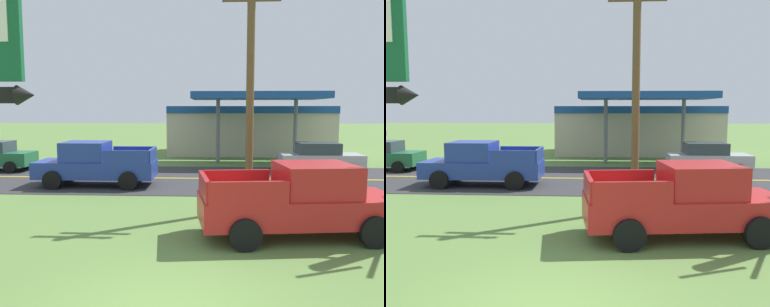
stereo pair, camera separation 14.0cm
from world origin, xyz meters
TOP-DOWN VIEW (x-y plane):
  - road_asphalt at (0.00, 13.00)m, footprint 140.00×8.00m
  - road_centre_line at (0.00, 13.00)m, footprint 126.00×0.20m
  - utility_pole at (1.97, 7.11)m, footprint 2.09×0.26m
  - gas_station at (3.45, 24.52)m, footprint 12.00×11.50m
  - pickup_red_parked_on_lawn at (3.08, 4.26)m, footprint 5.40×2.73m
  - pickup_blue_on_road at (-4.46, 11.00)m, footprint 5.20×2.24m
  - car_silver_far_lane at (6.37, 15.00)m, footprint 4.20×2.00m

SIDE VIEW (x-z plane):
  - road_asphalt at x=0.00m, z-range 0.00..0.02m
  - road_centre_line at x=0.00m, z-range 0.02..0.03m
  - car_silver_far_lane at x=6.37m, z-range 0.01..1.65m
  - pickup_red_parked_on_lawn at x=3.08m, z-range -0.02..1.94m
  - pickup_blue_on_road at x=-4.46m, z-range -0.02..1.94m
  - gas_station at x=3.45m, z-range -0.26..4.14m
  - utility_pole at x=1.97m, z-range 0.32..8.51m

